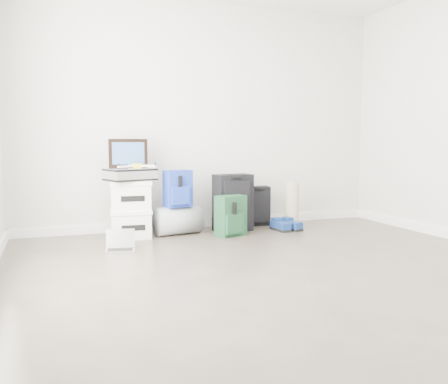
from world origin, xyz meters
name	(u,v)px	position (x,y,z in m)	size (l,w,h in m)	color
ground	(307,282)	(0.00, 0.00, 0.00)	(5.00, 5.00, 0.00)	#3C362C
room_envelope	(310,46)	(0.00, 0.02, 1.72)	(4.52, 5.02, 2.71)	silver
boxes_stack	(131,209)	(-0.97, 2.12, 0.31)	(0.47, 0.39, 0.62)	white
briefcase	(130,174)	(-0.97, 2.12, 0.69)	(0.48, 0.35, 0.14)	#B2B2B7
painting	(128,153)	(-0.97, 2.21, 0.92)	(0.42, 0.06, 0.31)	black
drone	(138,166)	(-0.89, 2.10, 0.79)	(0.47, 0.47, 0.05)	gold
duffel_bag	(178,220)	(-0.44, 2.13, 0.16)	(0.32, 0.32, 0.52)	gray
blue_backpack	(178,189)	(-0.44, 2.10, 0.52)	(0.33, 0.27, 0.41)	#1A38AB
large_suitcase	(233,203)	(0.22, 2.11, 0.33)	(0.46, 0.32, 0.67)	black
green_backpack	(231,216)	(0.10, 1.85, 0.22)	(0.37, 0.32, 0.45)	#163D24
carry_on	(257,206)	(0.64, 2.36, 0.25)	(0.33, 0.23, 0.49)	black
shoes	(286,226)	(0.82, 1.93, 0.05)	(0.31, 0.33, 0.10)	black
rolled_rug	(292,204)	(1.03, 2.17, 0.27)	(0.18, 0.18, 0.54)	tan
laptop	(120,245)	(-1.17, 1.54, 0.05)	(0.30, 0.24, 0.20)	silver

